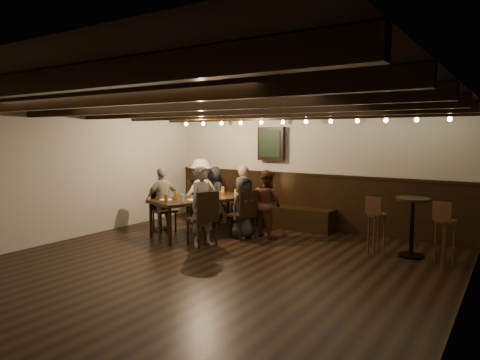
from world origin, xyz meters
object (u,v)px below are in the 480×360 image
Objects in this scene: person_left_near at (201,192)px; high_top_table at (412,218)px; person_right_far at (203,206)px; chair_left_near at (202,211)px; person_bench_left at (214,194)px; person_right_near at (244,207)px; person_bench_centre at (244,197)px; chair_right_near at (243,223)px; person_left_far at (163,199)px; bar_stool_right at (444,241)px; dining_table at (202,201)px; chair_right_far at (202,229)px; person_bench_right at (267,203)px; chair_left_far at (164,218)px; bar_stool_left at (376,233)px.

high_top_table is (4.32, -0.06, -0.09)m from person_left_near.
high_top_table is (3.20, 1.28, -0.08)m from person_right_far.
person_bench_left reaches higher than chair_left_near.
person_left_near is at bearing 59.04° from person_right_far.
chair_left_near is 1.50m from person_right_near.
person_bench_centre reaches higher than person_bench_left.
chair_left_near is 0.83× the size of person_right_near.
chair_right_near is 1.76m from person_left_far.
person_bench_centre is 1.68m from person_right_far.
dining_table is at bearing -157.61° from bar_stool_right.
chair_right_far is 1.40m from person_bench_right.
person_right_far is (1.39, -0.48, 0.44)m from chair_left_far.
person_bench_left is at bearing 172.97° from high_top_table.
chair_left_near reaches higher than bar_stool_left.
chair_right_far is at bearing -179.93° from chair_right_near.
chair_right_near is 0.71× the size of person_left_far.
person_bench_centre is 0.91× the size of person_left_near.
person_right_far is 3.45m from high_top_table.
chair_right_far reaches higher than bar_stool_right.
chair_left_near is at bearing 58.01° from chair_right_far.
person_bench_centre reaches higher than bar_stool_right.
chair_right_near is at bearing 140.17° from person_bench_centre.
person_bench_right is 0.48m from person_right_near.
chair_right_near is at bearing 121.49° from person_left_far.
high_top_table is 0.59m from bar_stool_right.
bar_stool_left is (3.82, -0.26, -0.36)m from person_left_near.
chair_right_near is 0.31m from person_right_near.
person_left_far is at bearing 0.00° from person_left_near.
chair_right_near is (1.65, 0.38, 0.01)m from chair_left_far.
person_right_near is at bearing -159.09° from bar_stool_right.
person_bench_right is at bearing -174.94° from bar_stool_left.
person_right_near is (1.71, 0.36, -0.05)m from person_left_far.
dining_table is at bearing 58.01° from chair_right_far.
person_bench_centre is (0.88, 0.33, 0.35)m from chair_left_near.
chair_right_far reaches higher than bar_stool_left.
chair_right_far is at bearing 58.01° from chair_left_near.
person_bench_left is 0.97× the size of person_bench_right.
chair_left_near is 1.02× the size of bar_stool_left.
person_left_near is 1.22× the size of person_right_near.
chair_right_near is 0.64× the size of person_left_near.
chair_right_far is 1.01× the size of bar_stool_right.
person_left_near reaches higher than person_right_far.
dining_table is 2.18× the size of bar_stool_right.
chair_left_near is at bearing 148.02° from dining_table.
person_bench_left is at bearing -171.86° from bar_stool_right.
person_left_near is (-1.10, 1.33, 0.42)m from chair_right_far.
chair_right_near reaches higher than dining_table.
person_bench_centre is at bearing -171.52° from bar_stool_right.
person_right_far is (1.12, -1.81, 0.08)m from person_bench_left.
chair_right_near is 0.90m from chair_right_far.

